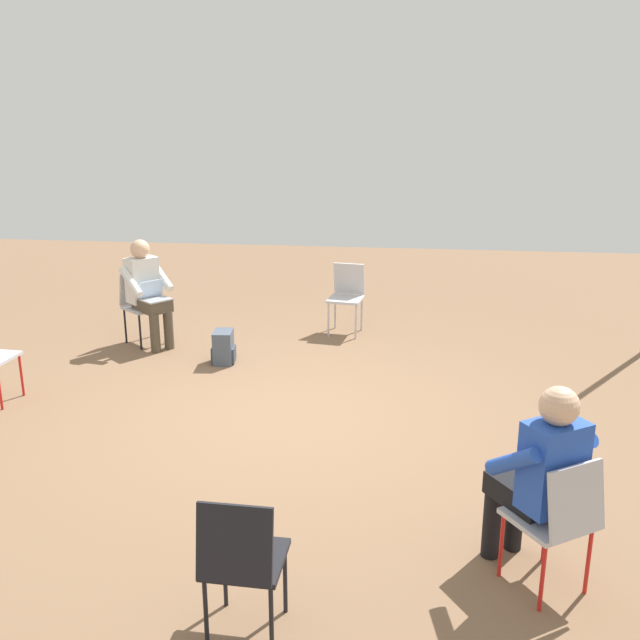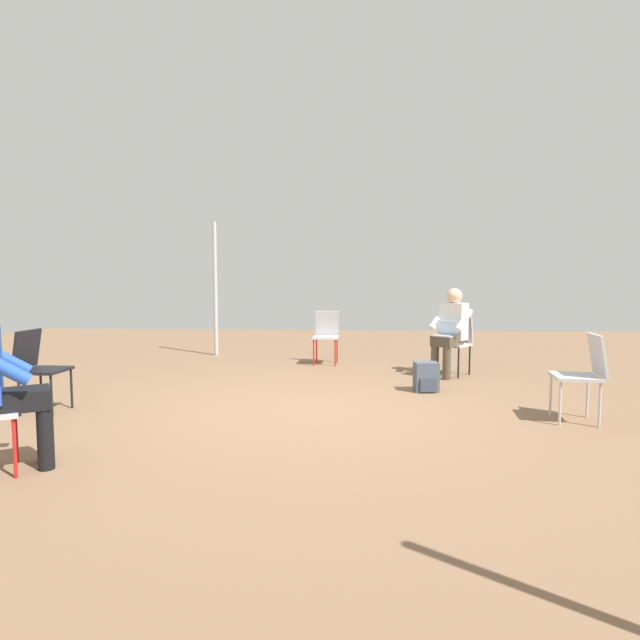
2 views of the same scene
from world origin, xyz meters
The scene contains 8 objects.
ground_plane centered at (0.00, 0.00, 0.00)m, with size 16.49×16.49×0.00m, color brown.
chair_southwest centered at (-1.94, -2.06, 0.50)m, with size 0.58×0.58×0.85m.
chair_east centered at (2.77, 0.24, 0.50)m, with size 0.45×0.41×0.85m.
chair_west centered at (-2.63, 0.31, 0.50)m, with size 0.49×0.45×0.85m.
chair_south centered at (-0.05, -2.88, 0.50)m, with size 0.43×0.46×0.85m.
person_with_laptop centered at (-1.83, -1.93, 0.69)m, with size 0.63×0.64×1.24m.
backpack_near_laptop_user centered at (-1.35, -0.93, 0.16)m, with size 0.30×0.27×0.36m.
tent_pole_far centered at (1.97, -3.68, 1.19)m, with size 0.07×0.07×2.38m, color #B2B2B7.
Camera 2 is at (-0.38, 5.12, 1.36)m, focal length 28.00 mm.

